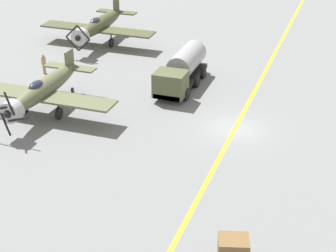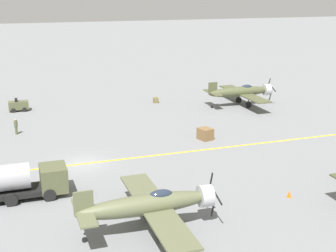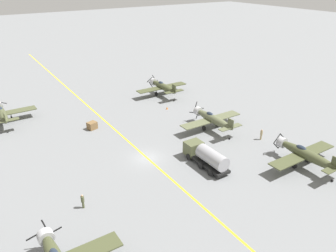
# 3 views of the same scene
# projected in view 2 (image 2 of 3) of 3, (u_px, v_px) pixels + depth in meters

# --- Properties ---
(ground_plane) EXTENTS (400.00, 400.00, 0.00)m
(ground_plane) POSITION_uv_depth(u_px,v_px,m) (83.00, 164.00, 44.65)
(ground_plane) COLOR slate
(taxiway_stripe) EXTENTS (0.30, 160.00, 0.01)m
(taxiway_stripe) POSITION_uv_depth(u_px,v_px,m) (83.00, 164.00, 44.65)
(taxiway_stripe) COLOR yellow
(taxiway_stripe) RESTS_ON ground
(airplane_far_left) EXTENTS (12.00, 9.98, 3.69)m
(airplane_far_left) POSITION_uv_depth(u_px,v_px,m) (242.00, 92.00, 66.39)
(airplane_far_left) COLOR #4E5334
(airplane_far_left) RESTS_ON ground
(airplane_mid_right) EXTENTS (12.00, 9.98, 3.74)m
(airplane_mid_right) POSITION_uv_depth(u_px,v_px,m) (151.00, 205.00, 31.68)
(airplane_mid_right) COLOR #5E6344
(airplane_mid_right) RESTS_ON ground
(fuel_tanker) EXTENTS (2.68, 8.00, 2.98)m
(fuel_tanker) POSITION_uv_depth(u_px,v_px,m) (16.00, 181.00, 36.75)
(fuel_tanker) COLOR black
(fuel_tanker) RESTS_ON ground
(tow_tractor) EXTENTS (1.57, 2.60, 1.79)m
(tow_tractor) POSITION_uv_depth(u_px,v_px,m) (18.00, 105.00, 63.72)
(tow_tractor) COLOR #515638
(tow_tractor) RESTS_ON ground
(ground_crew_inspecting) EXTENTS (0.41, 0.41, 1.86)m
(ground_crew_inspecting) POSITION_uv_depth(u_px,v_px,m) (16.00, 126.00, 53.41)
(ground_crew_inspecting) COLOR #515638
(ground_crew_inspecting) RESTS_ON ground
(supply_crate_by_tanker) EXTENTS (1.04, 0.92, 0.75)m
(supply_crate_by_tanker) POSITION_uv_depth(u_px,v_px,m) (156.00, 100.00, 68.56)
(supply_crate_by_tanker) COLOR brown
(supply_crate_by_tanker) RESTS_ON ground
(supply_crate_mid_lane) EXTENTS (1.83, 1.66, 1.28)m
(supply_crate_mid_lane) POSITION_uv_depth(u_px,v_px,m) (205.00, 134.00, 51.70)
(supply_crate_mid_lane) COLOR brown
(supply_crate_mid_lane) RESTS_ON ground
(traffic_cone) EXTENTS (0.36, 0.36, 0.55)m
(traffic_cone) POSITION_uv_depth(u_px,v_px,m) (289.00, 194.00, 37.41)
(traffic_cone) COLOR orange
(traffic_cone) RESTS_ON ground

